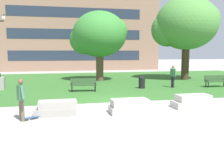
{
  "coord_description": "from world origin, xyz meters",
  "views": [
    {
      "loc": [
        -3.39,
        -13.83,
        2.8
      ],
      "look_at": [
        -0.63,
        -1.4,
        1.2
      ],
      "focal_mm": 42.0,
      "sensor_mm": 36.0,
      "label": 1
    }
  ],
  "objects": [
    {
      "name": "concrete_block_right",
      "position": [
        3.3,
        -2.12,
        0.31
      ],
      "size": [
        1.86,
        0.9,
        0.64
      ],
      "color": "#B2ADA3",
      "rests_on": "ground"
    },
    {
      "name": "park_bench_near_right",
      "position": [
        -1.41,
        4.22,
        0.54
      ],
      "size": [
        1.84,
        0.68,
        0.9
      ],
      "color": "#284723",
      "rests_on": "grass_lawn"
    },
    {
      "name": "ground_plane",
      "position": [
        0.0,
        0.0,
        0.0
      ],
      "size": [
        140.0,
        140.0,
        0.0
      ],
      "primitive_type": "plane",
      "color": "#A3A09B"
    },
    {
      "name": "tree_near_left",
      "position": [
        9.15,
        9.79,
        5.4
      ],
      "size": [
        6.27,
        5.98,
        8.0
      ],
      "color": "#42301E",
      "rests_on": "grass_lawn"
    },
    {
      "name": "person_skateboarder",
      "position": [
        -4.71,
        -2.97,
        0.96
      ],
      "size": [
        0.41,
        1.02,
        1.71
      ],
      "color": "brown",
      "rests_on": "ground"
    },
    {
      "name": "concrete_block_center",
      "position": [
        -3.35,
        -2.28,
        0.31
      ],
      "size": [
        1.86,
        0.9,
        0.64
      ],
      "color": "#9E9991",
      "rests_on": "ground"
    },
    {
      "name": "skateboard",
      "position": [
        -4.3,
        -2.8,
        0.09
      ],
      "size": [
        0.97,
        0.71,
        0.14
      ],
      "color": "#2D4C75",
      "rests_on": "ground"
    },
    {
      "name": "trash_bin",
      "position": [
        3.05,
        4.8,
        0.5
      ],
      "size": [
        0.49,
        0.49,
        0.96
      ],
      "color": "black",
      "rests_on": "grass_lawn"
    },
    {
      "name": "person_bystander_near_lawn",
      "position": [
        5.51,
        4.68,
        0.98
      ],
      "size": [
        0.28,
        0.79,
        1.71
      ],
      "color": "#28282D",
      "rests_on": "grass_lawn"
    },
    {
      "name": "concrete_block_left",
      "position": [
        -0.08,
        -2.61,
        0.31
      ],
      "size": [
        1.8,
        0.9,
        0.64
      ],
      "color": "#B2ADA3",
      "rests_on": "ground"
    },
    {
      "name": "building_facade_distant",
      "position": [
        -0.14,
        24.5,
        6.05
      ],
      "size": [
        24.9,
        1.03,
        12.11
      ],
      "color": "#8E6B56",
      "rests_on": "ground"
    },
    {
      "name": "tree_far_right",
      "position": [
        0.77,
        10.51,
        4.3
      ],
      "size": [
        5.24,
        4.99,
        6.47
      ],
      "color": "brown",
      "rests_on": "grass_lawn"
    },
    {
      "name": "grass_lawn",
      "position": [
        0.0,
        10.0,
        0.01
      ],
      "size": [
        40.0,
        20.0,
        0.02
      ],
      "primitive_type": "cube",
      "color": "#336628",
      "rests_on": "ground"
    },
    {
      "name": "park_bench_near_left",
      "position": [
        8.97,
        4.31,
        0.54
      ],
      "size": [
        1.81,
        0.55,
        0.9
      ],
      "color": "#284723",
      "rests_on": "grass_lawn"
    }
  ]
}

